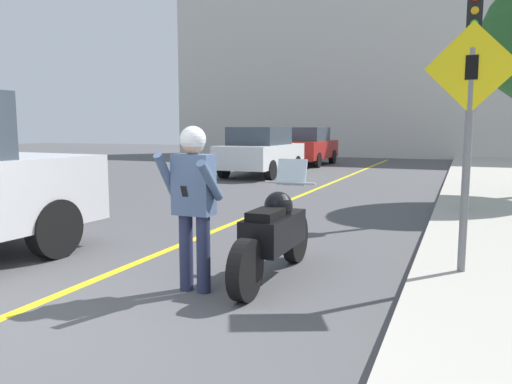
{
  "coord_description": "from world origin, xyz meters",
  "views": [
    {
      "loc": [
        3.06,
        -2.63,
        1.65
      ],
      "look_at": [
        0.89,
        2.58,
        0.93
      ],
      "focal_mm": 35.0,
      "sensor_mm": 36.0,
      "label": 1
    }
  ],
  "objects_px": {
    "crossing_sign": "(469,124)",
    "parked_car_white": "(261,151)",
    "motorcycle": "(274,234)",
    "person_biker": "(193,192)",
    "parked_car_red": "(307,146)",
    "traffic_light": "(472,60)"
  },
  "relations": [
    {
      "from": "parked_car_red",
      "to": "parked_car_white",
      "type": "bearing_deg",
      "value": -90.11
    },
    {
      "from": "crossing_sign",
      "to": "traffic_light",
      "type": "distance_m",
      "value": 4.5
    },
    {
      "from": "crossing_sign",
      "to": "parked_car_white",
      "type": "xyz_separation_m",
      "value": [
        -6.54,
        10.53,
        -0.84
      ]
    },
    {
      "from": "person_biker",
      "to": "motorcycle",
      "type": "bearing_deg",
      "value": 50.91
    },
    {
      "from": "person_biker",
      "to": "parked_car_red",
      "type": "bearing_deg",
      "value": 103.17
    },
    {
      "from": "person_biker",
      "to": "parked_car_red",
      "type": "relative_size",
      "value": 0.4
    },
    {
      "from": "crossing_sign",
      "to": "person_biker",
      "type": "bearing_deg",
      "value": -153.77
    },
    {
      "from": "crossing_sign",
      "to": "traffic_light",
      "type": "relative_size",
      "value": 0.65
    },
    {
      "from": "motorcycle",
      "to": "crossing_sign",
      "type": "bearing_deg",
      "value": 14.85
    },
    {
      "from": "crossing_sign",
      "to": "parked_car_white",
      "type": "distance_m",
      "value": 12.43
    },
    {
      "from": "crossing_sign",
      "to": "parked_car_red",
      "type": "bearing_deg",
      "value": 112.2
    },
    {
      "from": "crossing_sign",
      "to": "parked_car_white",
      "type": "bearing_deg",
      "value": 121.82
    },
    {
      "from": "motorcycle",
      "to": "parked_car_red",
      "type": "bearing_deg",
      "value": 105.63
    },
    {
      "from": "motorcycle",
      "to": "parked_car_white",
      "type": "distance_m",
      "value": 11.98
    },
    {
      "from": "parked_car_white",
      "to": "parked_car_red",
      "type": "relative_size",
      "value": 1.0
    },
    {
      "from": "traffic_light",
      "to": "parked_car_white",
      "type": "relative_size",
      "value": 0.93
    },
    {
      "from": "motorcycle",
      "to": "parked_car_red",
      "type": "relative_size",
      "value": 0.51
    },
    {
      "from": "person_biker",
      "to": "crossing_sign",
      "type": "distance_m",
      "value": 2.86
    },
    {
      "from": "traffic_light",
      "to": "parked_car_red",
      "type": "xyz_separation_m",
      "value": [
        -6.55,
        11.65,
        -2.01
      ]
    },
    {
      "from": "crossing_sign",
      "to": "parked_car_red",
      "type": "relative_size",
      "value": 0.61
    },
    {
      "from": "crossing_sign",
      "to": "traffic_light",
      "type": "bearing_deg",
      "value": 89.7
    },
    {
      "from": "parked_car_red",
      "to": "person_biker",
      "type": "bearing_deg",
      "value": -76.83
    }
  ]
}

